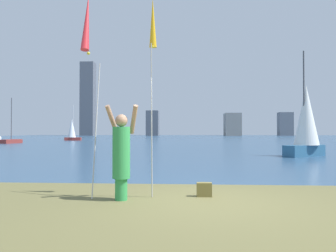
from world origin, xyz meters
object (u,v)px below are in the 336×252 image
Objects in this scene: kite_flag_left at (87,28)px; kite_flag_right at (153,29)px; bag at (204,190)px; sailboat_3 at (306,121)px; sailboat_1 at (72,130)px; sailboat_8 at (11,141)px; person at (121,153)px.

kite_flag_right reaches higher than kite_flag_left.
sailboat_3 is at bearing 61.24° from bag.
sailboat_1 is 12.79m from sailboat_8.
bag is 0.06× the size of sailboat_8.
kite_flag_left is 4.04m from bag.
sailboat_3 is at bearing 57.21° from kite_flag_right.
kite_flag_right is at bearing -179.45° from bag.
kite_flag_right is at bearing 35.07° from kite_flag_left.
kite_flag_right is at bearing 55.65° from person.
sailboat_3 reaches higher than sailboat_8.
sailboat_1 is (-18.32, 42.07, 1.42)m from bag.
sailboat_8 is (-21.09, 29.65, 0.16)m from bag.
sailboat_8 is at bearing 146.42° from sailboat_3.
sailboat_1 is 0.94× the size of sailboat_3.
sailboat_1 is at bearing 130.40° from person.
sailboat_3 is 1.10× the size of sailboat_8.
sailboat_1 is (-16.63, 42.52, 0.62)m from person.
bag is 13.21m from sailboat_3.
sailboat_1 reaches higher than kite_flag_right.
kite_flag_left is 45.85m from sailboat_1.
sailboat_8 is at bearing 123.97° from kite_flag_right.
person is 45.66m from sailboat_1.
person is 2.76m from kite_flag_right.
kite_flag_right is 45.52m from sailboat_1.
sailboat_3 reaches higher than kite_flag_right.
kite_flag_left is at bearing -69.50° from sailboat_1.
sailboat_3 is (6.29, 11.47, 1.82)m from bag.
sailboat_3 is (24.61, -30.60, 0.39)m from sailboat_1.
sailboat_8 is (-18.81, 30.49, -3.07)m from kite_flag_left.
sailboat_8 reaches higher than kite_flag_right.
bag is at bearing -118.76° from sailboat_3.
sailboat_1 is at bearing 112.25° from kite_flag_right.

